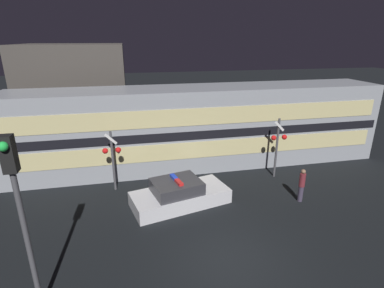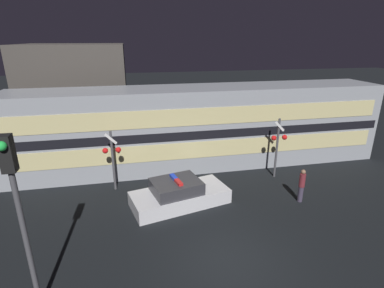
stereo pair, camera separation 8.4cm
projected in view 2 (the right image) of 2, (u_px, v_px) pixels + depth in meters
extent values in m
plane|color=black|center=(226.00, 260.00, 10.23)|extent=(120.00, 120.00, 0.00)
cube|color=#999EA5|center=(201.00, 127.00, 17.41)|extent=(21.11, 3.09, 4.59)
cube|color=black|center=(208.00, 135.00, 15.97)|extent=(20.68, 0.03, 0.46)
cube|color=beige|center=(208.00, 149.00, 16.25)|extent=(20.05, 0.02, 0.92)
cube|color=beige|center=(208.00, 116.00, 15.63)|extent=(20.05, 0.02, 0.92)
cube|color=silver|center=(180.00, 197.00, 13.61)|extent=(4.65, 2.83, 0.64)
cube|color=#333338|center=(176.00, 186.00, 13.34)|extent=(2.41, 2.09, 0.55)
cube|color=red|center=(179.00, 182.00, 12.99)|extent=(0.32, 0.59, 0.12)
cube|color=blue|center=(174.00, 177.00, 13.47)|extent=(0.32, 0.59, 0.12)
cylinder|color=#3F384C|center=(300.00, 194.00, 13.79)|extent=(0.23, 0.23, 0.76)
cylinder|color=maroon|center=(302.00, 180.00, 13.56)|extent=(0.27, 0.27, 0.63)
sphere|color=#8C664C|center=(303.00, 172.00, 13.42)|extent=(0.21, 0.21, 0.21)
cylinder|color=#4C4C51|center=(277.00, 149.00, 15.86)|extent=(0.12, 0.12, 3.27)
sphere|color=red|center=(274.00, 138.00, 15.45)|extent=(0.27, 0.27, 0.27)
sphere|color=red|center=(285.00, 137.00, 15.57)|extent=(0.27, 0.27, 0.27)
cube|color=white|center=(280.00, 126.00, 15.37)|extent=(0.58, 0.03, 0.58)
cylinder|color=#4C4C51|center=(113.00, 161.00, 14.53)|extent=(0.12, 0.12, 3.05)
sphere|color=red|center=(105.00, 151.00, 14.14)|extent=(0.27, 0.27, 0.27)
sphere|color=red|center=(118.00, 150.00, 14.26)|extent=(0.27, 0.27, 0.27)
cube|color=white|center=(111.00, 139.00, 14.07)|extent=(0.58, 0.03, 0.58)
cylinder|color=#4C4C51|center=(27.00, 245.00, 7.74)|extent=(0.14, 0.14, 4.20)
cube|color=black|center=(7.00, 154.00, 6.89)|extent=(0.30, 0.30, 0.90)
sphere|color=green|center=(1.00, 146.00, 6.63)|extent=(0.23, 0.23, 0.23)
cube|color=#47423D|center=(78.00, 93.00, 21.73)|extent=(6.88, 6.15, 6.78)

